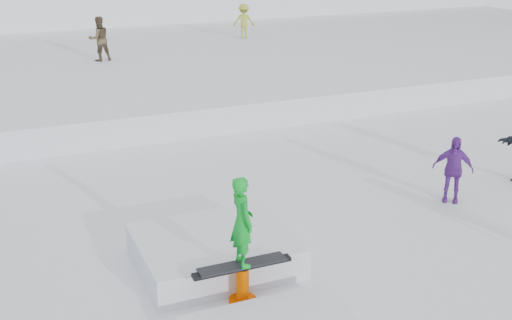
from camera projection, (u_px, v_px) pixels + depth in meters
name	position (u px, v px, depth m)	size (l,w,h in m)	color
ground	(274.00, 257.00, 11.40)	(120.00, 120.00, 0.00)	white
snow_berm	(58.00, 5.00, 36.90)	(60.00, 14.00, 2.40)	white
snow_midrise	(104.00, 65.00, 25.08)	(50.00, 18.00, 0.80)	white
walker_olive	(99.00, 39.00, 23.62)	(0.79, 0.62, 1.63)	brown
walker_ygreen	(244.00, 21.00, 28.40)	(0.97, 0.56, 1.50)	#ADB635
spectator_purple	(453.00, 169.00, 13.50)	(0.85, 0.35, 1.45)	#702DA0
jib_rail_feature	(229.00, 268.00, 10.44)	(2.60, 4.40, 2.11)	white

